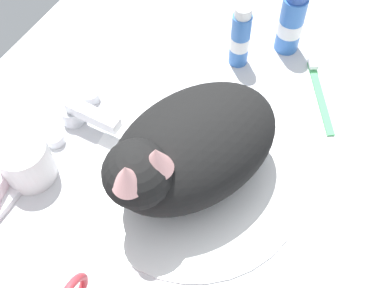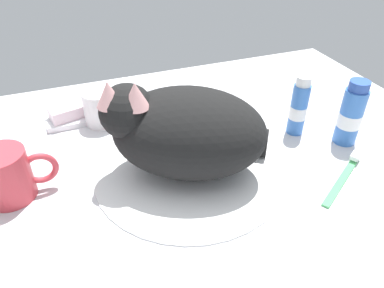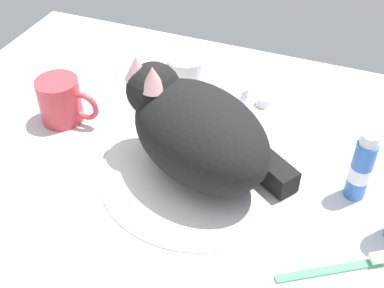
% 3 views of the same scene
% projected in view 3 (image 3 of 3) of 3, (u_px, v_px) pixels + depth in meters
% --- Properties ---
extents(ground_plane, '(1.10, 0.83, 0.03)m').
position_uv_depth(ground_plane, '(199.00, 179.00, 0.82)').
color(ground_plane, silver).
extents(sink_basin, '(0.32, 0.32, 0.01)m').
position_uv_depth(sink_basin, '(199.00, 171.00, 0.81)').
color(sink_basin, white).
rests_on(sink_basin, ground_plane).
extents(faucet, '(0.12, 0.11, 0.05)m').
position_uv_depth(faucet, '(238.00, 94.00, 0.94)').
color(faucet, silver).
rests_on(faucet, ground_plane).
extents(cat, '(0.31, 0.25, 0.17)m').
position_uv_depth(cat, '(196.00, 129.00, 0.77)').
color(cat, black).
rests_on(cat, sink_basin).
extents(coffee_mug, '(0.12, 0.08, 0.08)m').
position_uv_depth(coffee_mug, '(61.00, 101.00, 0.89)').
color(coffee_mug, '#C63842').
rests_on(coffee_mug, ground_plane).
extents(rinse_cup, '(0.07, 0.07, 0.07)m').
position_uv_depth(rinse_cup, '(186.00, 74.00, 0.97)').
color(rinse_cup, white).
rests_on(rinse_cup, ground_plane).
extents(soap_dish, '(0.09, 0.06, 0.01)m').
position_uv_depth(soap_dish, '(160.00, 73.00, 1.03)').
color(soap_dish, white).
rests_on(soap_dish, ground_plane).
extents(soap_bar, '(0.08, 0.06, 0.03)m').
position_uv_depth(soap_bar, '(160.00, 66.00, 1.02)').
color(soap_bar, silver).
rests_on(soap_bar, soap_dish).
extents(toothpaste_bottle, '(0.03, 0.03, 0.12)m').
position_uv_depth(toothpaste_bottle, '(361.00, 168.00, 0.74)').
color(toothpaste_bottle, '#3870C6').
rests_on(toothpaste_bottle, ground_plane).
extents(toothbrush, '(0.14, 0.09, 0.02)m').
position_uv_depth(toothbrush, '(338.00, 267.00, 0.67)').
color(toothbrush, '#4CB266').
rests_on(toothbrush, ground_plane).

